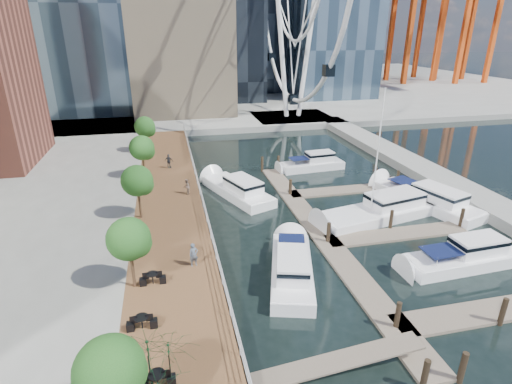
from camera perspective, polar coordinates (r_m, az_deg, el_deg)
The scene contains 17 objects.
ground at distance 25.22m, azimuth 10.78°, elevation -16.73°, with size 520.00×520.00×0.00m, color black.
boardwalk at distance 36.11m, azimuth -12.12°, elevation -3.22°, with size 6.00×60.00×1.00m, color brown.
seawall at distance 36.21m, azimuth -7.38°, elevation -2.82°, with size 0.25×60.00×1.00m, color #595954.
land_far at distance 121.03m, azimuth -8.84°, elevation 14.70°, with size 200.00×114.00×1.00m, color gray.
breakwater at distance 49.78m, azimuth 23.23°, elevation 2.56°, with size 4.00×60.00×1.00m, color gray.
pier at distance 74.91m, azimuth 5.21°, elevation 10.37°, with size 14.00×12.00×1.00m, color gray.
railing at distance 35.78m, azimuth -7.62°, elevation -1.34°, with size 0.10×60.00×1.05m, color white, non-canonical shape.
floating_docks at distance 35.73m, azimuth 16.44°, elevation -3.97°, with size 16.00×34.00×2.60m.
port_cranes at distance 136.79m, azimuth 22.99°, elevation 22.37°, with size 40.00×52.00×38.00m.
street_trees at distance 33.86m, azimuth -16.64°, elevation 1.54°, with size 2.60×42.60×4.60m.
cafe_tables at distance 21.36m, azimuth -15.05°, elevation -20.82°, with size 2.50×13.70×0.74m.
yacht_foreground at distance 32.58m, azimuth 27.28°, elevation -9.34°, with size 2.55×9.51×2.15m, color white, non-canonical shape.
pedestrian_near at distance 27.11m, azimuth -8.90°, elevation -8.86°, with size 0.60×0.39×1.65m, color #4D5866.
pedestrian_mid at distance 38.71m, azimuth -9.88°, elevation 0.73°, with size 0.73×0.57×1.51m, color #8B6F60.
pedestrian_far at distance 46.58m, azimuth -12.34°, elevation 4.33°, with size 0.96×0.40×1.65m, color #32353E.
moored_yachts at distance 36.92m, azimuth 16.16°, elevation -3.91°, with size 23.92×37.17×11.50m.
cafe_seating at distance 18.63m, azimuth -13.69°, elevation -24.51°, with size 4.29×6.11×2.69m.
Camera 1 is at (-8.65, -17.77, 15.67)m, focal length 28.00 mm.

